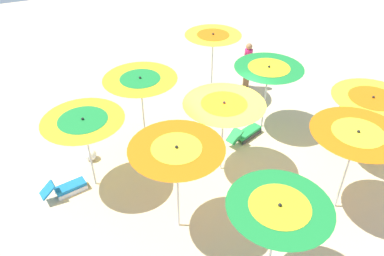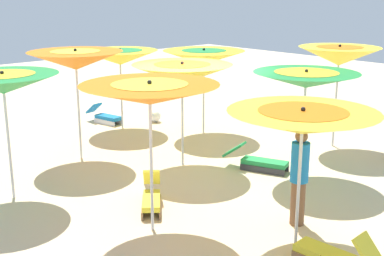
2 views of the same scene
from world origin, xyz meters
name	(u,v)px [view 1 (image 1 of 2)]	position (x,y,z in m)	size (l,w,h in m)	color
ground	(232,166)	(0.00, 0.00, -0.02)	(36.95, 36.95, 0.04)	beige
beach_umbrella_0	(372,103)	(1.14, 3.63, 1.96)	(2.24, 2.24, 2.19)	silver
beach_umbrella_1	(268,72)	(-1.38, 1.88, 2.07)	(2.15, 2.15, 2.28)	silver
beach_umbrella_2	(213,41)	(-3.77, 1.13, 2.27)	(1.96, 1.96, 2.55)	silver
beach_umbrella_3	(357,138)	(2.50, 1.75, 2.28)	(2.17, 2.17, 2.50)	silver
beach_umbrella_4	(224,110)	(-0.02, -0.37, 2.07)	(2.19, 2.19, 2.34)	silver
beach_umbrella_5	(141,84)	(-2.21, -1.98, 2.08)	(2.19, 2.19, 2.32)	silver
beach_umbrella_6	(278,212)	(3.62, -1.10, 2.20)	(2.00, 2.00, 2.43)	silver
beach_umbrella_7	(177,155)	(1.45, -2.28, 2.30)	(2.11, 2.11, 2.56)	silver
beach_umbrella_8	(84,126)	(-0.84, -3.89, 2.02)	(2.09, 2.09, 2.27)	silver
lounger_0	(67,188)	(-0.79, -4.67, 0.20)	(0.57, 1.25, 0.55)	silver
lounger_1	(303,195)	(1.99, 1.07, 0.21)	(0.99, 1.12, 0.61)	olive
lounger_2	(382,149)	(1.38, 4.45, 0.21)	(0.44, 1.29, 0.66)	olive
lounger_3	(246,133)	(-1.02, 1.05, 0.20)	(0.87, 1.47, 0.57)	#333338
beachgoer_0	(247,65)	(-3.83, 2.66, 0.99)	(0.30, 0.30, 1.87)	#A3704C
beachgoer_1	(337,127)	(0.58, 3.23, 0.86)	(0.30, 0.30, 1.65)	brown
beach_ball	(91,155)	(-1.94, -3.79, 0.18)	(0.35, 0.35, 0.35)	white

